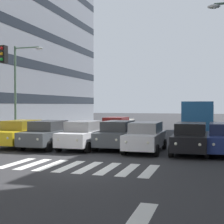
{
  "coord_description": "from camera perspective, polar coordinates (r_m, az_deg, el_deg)",
  "views": [
    {
      "loc": [
        -5.59,
        13.33,
        2.74
      ],
      "look_at": [
        0.74,
        -7.43,
        2.25
      ],
      "focal_mm": 52.62,
      "sensor_mm": 36.0,
      "label": 1
    }
  ],
  "objects": [
    {
      "name": "ground_plane",
      "position": [
        14.71,
        -5.78,
        -9.46
      ],
      "size": [
        180.0,
        180.0,
        0.0
      ],
      "primitive_type": "plane",
      "color": "#2D2D30"
    },
    {
      "name": "building_right_block_0",
      "position": [
        39.24,
        -18.91,
        16.69
      ],
      "size": [
        11.28,
        28.31,
        26.42
      ],
      "color": "slate",
      "rests_on": "ground_plane"
    },
    {
      "name": "crosswalk_markings",
      "position": [
        14.71,
        -5.78,
        -9.44
      ],
      "size": [
        6.75,
        2.8,
        0.01
      ],
      "color": "silver",
      "rests_on": "ground_plane"
    },
    {
      "name": "lane_arrow_0",
      "position": [
        8.45,
        5.13,
        -17.61
      ],
      "size": [
        0.5,
        2.2,
        0.01
      ],
      "primitive_type": "cube",
      "color": "silver",
      "rests_on": "ground_plane"
    },
    {
      "name": "car_0",
      "position": [
        19.0,
        18.96,
        -4.39
      ],
      "size": [
        2.02,
        4.44,
        1.72
      ],
      "color": "navy",
      "rests_on": "ground_plane"
    },
    {
      "name": "car_1",
      "position": [
        18.78,
        13.49,
        -4.42
      ],
      "size": [
        2.02,
        4.44,
        1.72
      ],
      "color": "black",
      "rests_on": "ground_plane"
    },
    {
      "name": "car_2",
      "position": [
        19.1,
        5.83,
        -4.29
      ],
      "size": [
        2.02,
        4.44,
        1.72
      ],
      "color": "silver",
      "rests_on": "ground_plane"
    },
    {
      "name": "car_3",
      "position": [
        20.36,
        0.94,
        -3.94
      ],
      "size": [
        2.02,
        4.44,
        1.72
      ],
      "color": "#474C51",
      "rests_on": "ground_plane"
    },
    {
      "name": "car_4",
      "position": [
        20.32,
        -5.09,
        -3.96
      ],
      "size": [
        2.02,
        4.44,
        1.72
      ],
      "color": "silver",
      "rests_on": "ground_plane"
    },
    {
      "name": "car_5",
      "position": [
        21.05,
        -11.15,
        -3.8
      ],
      "size": [
        2.02,
        4.44,
        1.72
      ],
      "color": "#474C51",
      "rests_on": "ground_plane"
    },
    {
      "name": "car_6",
      "position": [
        22.18,
        -15.62,
        -3.56
      ],
      "size": [
        2.02,
        4.44,
        1.72
      ],
      "color": "gold",
      "rests_on": "ground_plane"
    },
    {
      "name": "car_row2_0",
      "position": [
        26.59,
        0.64,
        -2.72
      ],
      "size": [
        2.02,
        4.44,
        1.72
      ],
      "color": "maroon",
      "rests_on": "ground_plane"
    },
    {
      "name": "bus_behind_traffic",
      "position": [
        32.29,
        14.96,
        -0.32
      ],
      "size": [
        2.78,
        10.5,
        3.0
      ],
      "color": "#286BAD",
      "rests_on": "ground_plane"
    },
    {
      "name": "street_lamp_right",
      "position": [
        25.48,
        -15.78,
        4.88
      ],
      "size": [
        2.39,
        0.28,
        6.95
      ],
      "color": "#4C6B56",
      "rests_on": "sidewalk_right"
    }
  ]
}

